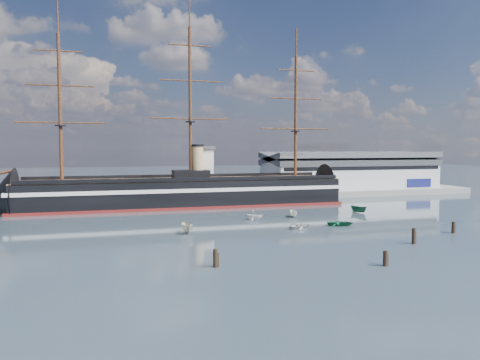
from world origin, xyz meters
name	(u,v)px	position (x,y,z in m)	size (l,w,h in m)	color
ground	(225,215)	(0.00, 40.00, 0.00)	(600.00, 600.00, 0.00)	#2C3A44
quay	(225,199)	(10.00, 76.00, 0.00)	(180.00, 18.00, 2.00)	slate
warehouse	(350,171)	(58.00, 80.00, 7.98)	(63.00, 21.00, 11.60)	#B7BABC
quay_tower	(206,169)	(3.00, 73.00, 9.75)	(5.00, 5.00, 15.00)	silver
warship	(178,192)	(-8.16, 60.00, 4.04)	(113.04, 18.04, 53.94)	black
motorboat_a	(187,233)	(-13.21, 19.38, 0.00)	(6.35, 2.33, 2.54)	beige
motorboat_b	(301,229)	(10.07, 17.62, 0.00)	(3.18, 1.27, 1.48)	silver
motorboat_c	(294,217)	(14.91, 32.28, 0.00)	(5.19, 1.90, 2.08)	silver
motorboat_d	(254,220)	(4.51, 31.17, 0.00)	(6.72, 2.91, 2.46)	silver
motorboat_e	(340,226)	(19.59, 18.47, 0.00)	(3.41, 1.36, 1.59)	#165B37
motorboat_f	(359,213)	(34.01, 34.59, 0.00)	(5.56, 2.04, 2.22)	#1D5235
piling_near_left	(215,267)	(-14.37, -7.28, 0.00)	(0.64, 0.64, 3.26)	black
piling_near_mid	(385,266)	(8.58, -13.80, 0.00)	(0.64, 0.64, 2.90)	black
piling_near_right	(414,244)	(22.16, -2.29, 0.00)	(0.64, 0.64, 3.47)	black
piling_far_right	(453,233)	(36.21, 4.10, 0.00)	(0.64, 0.64, 2.98)	black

